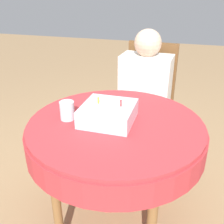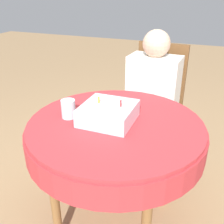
% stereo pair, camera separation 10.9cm
% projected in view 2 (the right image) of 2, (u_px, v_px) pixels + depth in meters
% --- Properties ---
extents(ground_plane, '(12.00, 12.00, 0.00)m').
position_uv_depth(ground_plane, '(115.00, 220.00, 1.72)').
color(ground_plane, '#A37F56').
extents(dining_table, '(0.96, 0.96, 0.73)m').
position_uv_depth(dining_table, '(115.00, 136.00, 1.44)').
color(dining_table, '#BC3338').
rests_on(dining_table, ground_plane).
extents(chair, '(0.48, 0.48, 0.97)m').
position_uv_depth(chair, '(155.00, 102.00, 2.16)').
color(chair, brown).
rests_on(chair, ground_plane).
extents(person, '(0.39, 0.34, 1.11)m').
position_uv_depth(person, '(152.00, 89.00, 2.00)').
color(person, '#DBB293').
rests_on(person, ground_plane).
extents(birthday_cake, '(0.27, 0.27, 0.13)m').
position_uv_depth(birthday_cake, '(109.00, 113.00, 1.40)').
color(birthday_cake, silver).
rests_on(birthday_cake, dining_table).
extents(drinking_glass, '(0.08, 0.08, 0.10)m').
position_uv_depth(drinking_glass, '(68.00, 109.00, 1.43)').
color(drinking_glass, silver).
rests_on(drinking_glass, dining_table).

